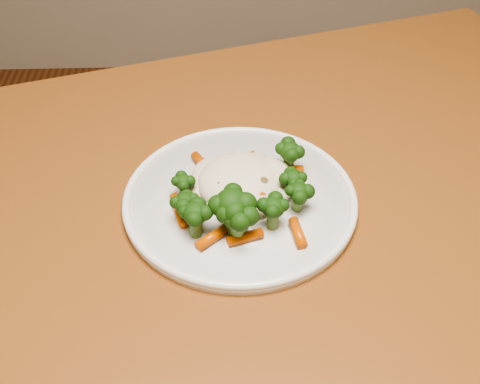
{
  "coord_description": "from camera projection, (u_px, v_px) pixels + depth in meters",
  "views": [
    {
      "loc": [
        -0.04,
        -0.65,
        1.25
      ],
      "look_at": [
        -0.02,
        -0.12,
        0.77
      ],
      "focal_mm": 45.0,
      "sensor_mm": 36.0,
      "label": 1
    }
  ],
  "objects": [
    {
      "name": "dining_table",
      "position": [
        240.0,
        275.0,
        0.77
      ],
      "size": [
        1.36,
        1.1,
        0.75
      ],
      "rotation": [
        0.0,
        0.0,
        0.3
      ],
      "color": "brown",
      "rests_on": "ground"
    },
    {
      "name": "plate",
      "position": [
        240.0,
        201.0,
        0.72
      ],
      "size": [
        0.28,
        0.28,
        0.01
      ],
      "primitive_type": "cylinder",
      "color": "white",
      "rests_on": "dining_table"
    },
    {
      "name": "meal",
      "position": [
        241.0,
        191.0,
        0.7
      ],
      "size": [
        0.17,
        0.17,
        0.05
      ],
      "color": "beige",
      "rests_on": "plate"
    }
  ]
}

